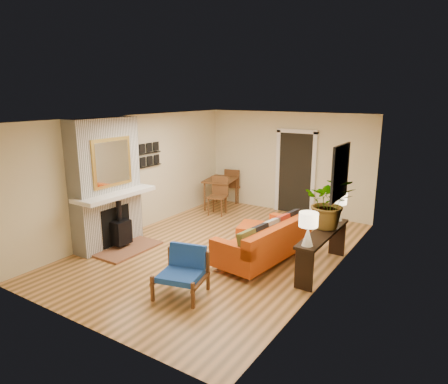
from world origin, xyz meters
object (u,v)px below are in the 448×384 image
at_px(blue_chair, 183,269).
at_px(lamp_far, 339,203).
at_px(console_table, 323,240).
at_px(dining_table, 223,185).
at_px(lamp_near, 308,225).
at_px(houseplant, 329,202).
at_px(sofa, 267,242).
at_px(ottoman, 255,232).

xyz_separation_m(blue_chair, lamp_far, (1.55, 2.71, 0.66)).
relative_size(blue_chair, console_table, 0.46).
distance_m(blue_chair, dining_table, 4.87).
distance_m(lamp_near, lamp_far, 1.54).
distance_m(blue_chair, console_table, 2.49).
xyz_separation_m(console_table, lamp_near, (0.00, -0.76, 0.49)).
bearing_deg(houseplant, lamp_near, -89.44).
xyz_separation_m(sofa, lamp_near, (1.02, -0.65, 0.70)).
relative_size(blue_chair, lamp_near, 1.58).
xyz_separation_m(ottoman, lamp_near, (1.69, -1.44, 0.86)).
relative_size(ottoman, houseplant, 0.89).
bearing_deg(ottoman, lamp_far, 3.16).
distance_m(ottoman, console_table, 1.86).
bearing_deg(dining_table, console_table, -33.92).
relative_size(sofa, ottoman, 2.63).
bearing_deg(dining_table, ottoman, -42.22).
xyz_separation_m(sofa, lamp_far, (1.02, 0.89, 0.70)).
height_order(dining_table, lamp_far, lamp_far).
xyz_separation_m(dining_table, console_table, (3.64, -2.45, -0.06)).
height_order(blue_chair, lamp_far, lamp_far).
bearing_deg(lamp_far, console_table, -90.00).
xyz_separation_m(sofa, ottoman, (-0.67, 0.80, -0.16)).
bearing_deg(lamp_near, console_table, 90.00).
bearing_deg(dining_table, sofa, -44.37).
height_order(ottoman, lamp_near, lamp_near).
relative_size(ottoman, dining_table, 0.45).
bearing_deg(sofa, houseplant, 20.19).
relative_size(sofa, lamp_near, 4.04).
bearing_deg(console_table, ottoman, 158.14).
relative_size(sofa, dining_table, 1.17).
bearing_deg(dining_table, lamp_near, -41.43).
height_order(sofa, lamp_near, lamp_near).
height_order(ottoman, console_table, console_table).
bearing_deg(console_table, houseplant, 92.27).
distance_m(blue_chair, lamp_near, 2.06).
distance_m(dining_table, houseplant, 4.28).
xyz_separation_m(lamp_near, lamp_far, (0.00, 1.54, 0.00)).
bearing_deg(blue_chair, dining_table, 115.44).
relative_size(lamp_near, houseplant, 0.58).
xyz_separation_m(blue_chair, dining_table, (-2.09, 4.39, 0.24)).
bearing_deg(sofa, blue_chair, -106.38).
bearing_deg(lamp_near, houseplant, 90.56).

